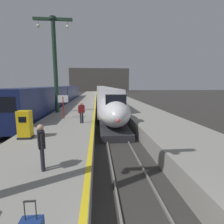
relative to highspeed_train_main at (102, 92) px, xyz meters
name	(u,v)px	position (x,y,z in m)	size (l,w,h in m)	color
platform_left	(81,108)	(-4.05, -21.60, -1.45)	(4.80, 110.00, 1.05)	gray
platform_right	(131,107)	(4.05, -21.60, -1.45)	(4.80, 110.00, 1.05)	gray
platform_left_safety_stripe	(95,104)	(-1.77, -21.60, -0.92)	(0.20, 107.80, 0.01)	yellow
rail_main_left	(101,108)	(-0.75, -18.85, -1.91)	(0.08, 110.00, 0.12)	slate
rail_main_right	(110,108)	(0.75, -18.85, -1.91)	(0.08, 110.00, 0.12)	slate
rail_secondary_left	(54,109)	(-8.85, -18.85, -1.91)	(0.08, 110.00, 0.12)	slate
rail_secondary_right	(63,109)	(-7.35, -18.85, -1.91)	(0.08, 110.00, 0.12)	slate
highspeed_train_main	(102,92)	(0.00, 0.00, 0.00)	(2.92, 75.62, 3.60)	silver
regional_train_adjacent	(59,96)	(-8.10, -18.04, 0.16)	(2.85, 36.60, 3.80)	#141E4C
station_column_mid	(55,57)	(-5.90, -29.01, 5.05)	(4.00, 0.68, 10.02)	#1E3828
passenger_mid_platform	(41,144)	(-3.39, -42.26, 0.07)	(0.35, 0.53, 1.69)	#23232D
passenger_far_waiting	(81,111)	(-2.69, -34.75, 0.07)	(0.51, 0.38, 1.69)	#23232D
ticket_machine_yellow	(25,126)	(-5.55, -38.40, -0.18)	(0.76, 0.62, 1.60)	yellow
departure_info_board	(63,102)	(-4.50, -32.71, 0.59)	(0.90, 0.10, 2.12)	maroon
terminus_back_wall	(99,80)	(0.00, 55.65, 5.03)	(36.00, 2.00, 14.00)	#4C4742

